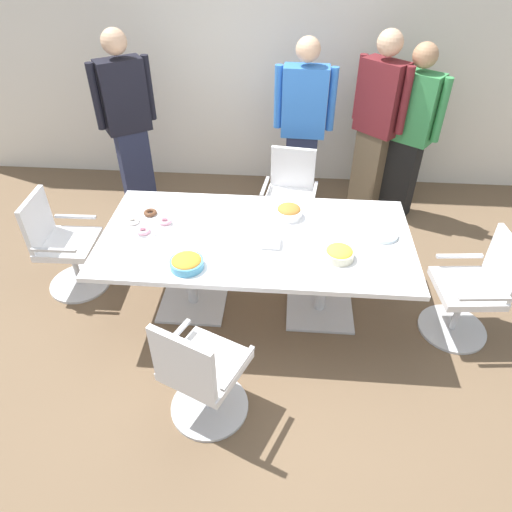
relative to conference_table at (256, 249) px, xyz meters
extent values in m
cube|color=brown|center=(0.00, 0.00, -0.63)|extent=(10.00, 10.00, 0.01)
cube|color=white|center=(0.00, 2.40, 0.77)|extent=(8.00, 0.10, 2.80)
cube|color=white|center=(0.00, 0.00, 0.10)|extent=(2.40, 1.20, 0.04)
cube|color=silver|center=(-0.55, 0.00, -0.61)|extent=(0.56, 0.56, 0.02)
cylinder|color=silver|center=(-0.55, 0.00, -0.26)|extent=(0.09, 0.09, 0.69)
cube|color=silver|center=(0.55, 0.00, -0.61)|extent=(0.56, 0.56, 0.02)
cylinder|color=silver|center=(0.55, 0.00, -0.26)|extent=(0.09, 0.09, 0.69)
cylinder|color=silver|center=(0.24, 1.04, -0.61)|extent=(0.60, 0.60, 0.02)
cylinder|color=silver|center=(0.24, 1.04, -0.40)|extent=(0.05, 0.05, 0.41)
cube|color=white|center=(0.24, 1.04, -0.17)|extent=(0.51, 0.51, 0.06)
cube|color=white|center=(0.27, 1.25, 0.07)|extent=(0.44, 0.09, 0.42)
cube|color=silver|center=(0.49, 1.01, -0.05)|extent=(0.07, 0.37, 0.02)
cube|color=silver|center=(0.00, 1.07, -0.05)|extent=(0.07, 0.37, 0.02)
cylinder|color=silver|center=(-1.63, 0.15, -0.61)|extent=(0.55, 0.55, 0.02)
cylinder|color=silver|center=(-1.63, 0.15, -0.40)|extent=(0.05, 0.05, 0.41)
cube|color=white|center=(-1.63, 0.15, -0.17)|extent=(0.47, 0.47, 0.06)
cube|color=white|center=(-1.84, 0.15, 0.07)|extent=(0.05, 0.44, 0.42)
cube|color=silver|center=(-1.64, 0.40, -0.05)|extent=(0.37, 0.04, 0.02)
cube|color=silver|center=(-1.63, -0.09, -0.05)|extent=(0.37, 0.04, 0.02)
cylinder|color=silver|center=(-0.24, -1.04, -0.61)|extent=(0.71, 0.71, 0.02)
cylinder|color=silver|center=(-0.24, -1.04, -0.40)|extent=(0.05, 0.05, 0.41)
cube|color=white|center=(-0.24, -1.04, -0.17)|extent=(0.61, 0.61, 0.06)
cube|color=white|center=(-0.33, -1.23, 0.07)|extent=(0.42, 0.21, 0.42)
cube|color=silver|center=(-0.47, -0.94, -0.05)|extent=(0.18, 0.35, 0.02)
cube|color=silver|center=(-0.02, -1.14, -0.05)|extent=(0.18, 0.35, 0.02)
cylinder|color=silver|center=(1.63, -0.15, -0.61)|extent=(0.59, 0.59, 0.02)
cylinder|color=silver|center=(1.63, -0.15, -0.40)|extent=(0.05, 0.05, 0.41)
cube|color=white|center=(1.63, -0.15, -0.17)|extent=(0.50, 0.50, 0.06)
cube|color=white|center=(1.84, -0.13, 0.07)|extent=(0.08, 0.44, 0.42)
cube|color=silver|center=(1.66, -0.40, -0.05)|extent=(0.37, 0.06, 0.02)
cube|color=silver|center=(1.61, 0.09, -0.05)|extent=(0.37, 0.06, 0.02)
cube|color=#232842|center=(-1.44, 1.57, -0.18)|extent=(0.38, 0.34, 0.90)
cube|color=black|center=(-1.44, 1.57, 0.63)|extent=(0.49, 0.43, 0.71)
sphere|color=#DBAD89|center=(-1.44, 1.57, 1.13)|extent=(0.24, 0.24, 0.24)
cylinder|color=black|center=(-1.22, 1.72, 0.66)|extent=(0.11, 0.11, 0.64)
cylinder|color=black|center=(-1.66, 1.42, 0.66)|extent=(0.11, 0.11, 0.64)
cube|color=#232842|center=(0.35, 1.67, -0.19)|extent=(0.33, 0.22, 0.87)
cube|color=blue|center=(0.35, 1.67, 0.58)|extent=(0.45, 0.24, 0.69)
sphere|color=#DBAD89|center=(0.35, 1.67, 1.07)|extent=(0.23, 0.23, 0.23)
cylinder|color=blue|center=(0.62, 1.66, 0.62)|extent=(0.08, 0.08, 0.62)
cylinder|color=blue|center=(0.09, 1.68, 0.62)|extent=(0.08, 0.08, 0.62)
cube|color=brown|center=(1.10, 1.72, -0.18)|extent=(0.37, 0.36, 0.90)
cube|color=maroon|center=(1.10, 1.72, 0.63)|extent=(0.47, 0.46, 0.71)
sphere|color=#DBAD89|center=(1.10, 1.72, 1.13)|extent=(0.24, 0.24, 0.24)
cylinder|color=maroon|center=(1.29, 1.54, 0.66)|extent=(0.11, 0.11, 0.64)
cylinder|color=maroon|center=(0.90, 1.90, 0.66)|extent=(0.11, 0.11, 0.64)
cube|color=black|center=(1.42, 1.64, -0.20)|extent=(0.38, 0.35, 0.86)
cube|color=#388C4C|center=(1.42, 1.64, 0.57)|extent=(0.49, 0.43, 0.68)
sphere|color=tan|center=(1.42, 1.64, 1.05)|extent=(0.23, 0.23, 0.23)
cylinder|color=#388C4C|center=(1.63, 1.49, 0.60)|extent=(0.11, 0.11, 0.61)
cylinder|color=#388C4C|center=(1.20, 1.79, 0.60)|extent=(0.11, 0.11, 0.61)
cylinder|color=#4C9EC6|center=(-0.46, -0.42, 0.16)|extent=(0.24, 0.24, 0.06)
ellipsoid|color=orange|center=(-0.46, -0.42, 0.19)|extent=(0.21, 0.21, 0.05)
cylinder|color=white|center=(0.25, 0.29, 0.16)|extent=(0.21, 0.21, 0.07)
ellipsoid|color=#AD702D|center=(0.25, 0.29, 0.20)|extent=(0.19, 0.19, 0.07)
cylinder|color=beige|center=(0.62, -0.23, 0.16)|extent=(0.22, 0.22, 0.06)
ellipsoid|color=yellow|center=(0.62, -0.23, 0.19)|extent=(0.19, 0.19, 0.06)
cylinder|color=white|center=(-0.87, 0.09, 0.13)|extent=(0.36, 0.36, 0.01)
torus|color=pink|center=(-0.74, 0.10, 0.15)|extent=(0.11, 0.11, 0.03)
torus|color=brown|center=(-0.89, 0.22, 0.15)|extent=(0.11, 0.11, 0.03)
torus|color=white|center=(-0.99, 0.08, 0.15)|extent=(0.11, 0.11, 0.03)
torus|color=pink|center=(-0.87, -0.04, 0.15)|extent=(0.11, 0.11, 0.03)
cylinder|color=white|center=(0.97, 0.08, 0.13)|extent=(0.24, 0.24, 0.01)
cylinder|color=silver|center=(0.97, 0.08, 0.13)|extent=(0.24, 0.24, 0.01)
cylinder|color=white|center=(0.97, 0.08, 0.14)|extent=(0.24, 0.24, 0.01)
cylinder|color=silver|center=(0.97, 0.08, 0.15)|extent=(0.24, 0.24, 0.01)
cylinder|color=white|center=(0.97, 0.08, 0.15)|extent=(0.24, 0.24, 0.01)
cube|color=white|center=(0.12, -0.10, 0.15)|extent=(0.14, 0.14, 0.06)
camera|label=1|loc=(0.23, -2.91, 2.22)|focal=32.56mm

